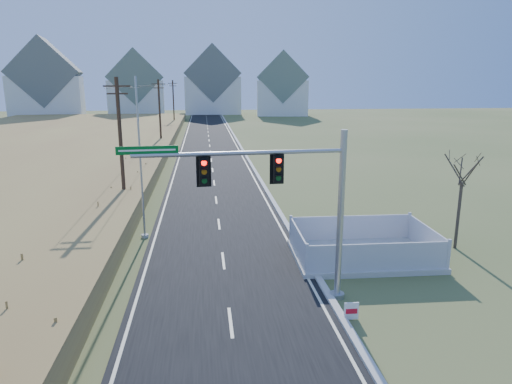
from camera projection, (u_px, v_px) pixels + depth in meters
name	position (u px, v px, depth m)	size (l,w,h in m)	color
ground	(228.00, 299.00, 18.72)	(260.00, 260.00, 0.00)	#4A582A
road	(209.00, 142.00, 66.99)	(8.00, 180.00, 0.06)	black
curb	(237.00, 141.00, 67.44)	(0.30, 180.00, 0.18)	#B2AFA8
reed_marsh	(9.00, 151.00, 54.53)	(38.00, 110.00, 1.30)	#9B8A46
utility_pole_near	(121.00, 141.00, 31.38)	(1.80, 0.26, 9.00)	#422D1E
utility_pole_mid	(160.00, 113.00, 60.35)	(1.80, 0.26, 9.00)	#422D1E
utility_pole_far	(173.00, 103.00, 89.31)	(1.80, 0.26, 9.00)	#422D1E
condo_nw	(46.00, 86.00, 109.24)	(17.69, 13.38, 19.05)	silver
condo_nnw	(136.00, 89.00, 119.37)	(14.93, 11.17, 17.03)	silver
condo_n	(213.00, 86.00, 125.29)	(15.27, 10.20, 18.54)	silver
condo_ne	(282.00, 89.00, 119.75)	(14.12, 10.51, 16.52)	silver
traffic_signal_mast	(296.00, 199.00, 17.54)	(8.68, 0.88, 6.92)	#9EA0A5
fence_enclosure	(362.00, 253.00, 22.96)	(7.03, 4.89, 1.59)	#B7B5AD
open_sign	(351.00, 311.00, 16.99)	(0.55, 0.08, 0.68)	white
flagpole	(141.00, 176.00, 25.27)	(0.40, 0.40, 8.98)	#B7B5AD
bare_tree	(464.00, 167.00, 23.41)	(2.06, 2.06, 5.47)	#4C3F33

